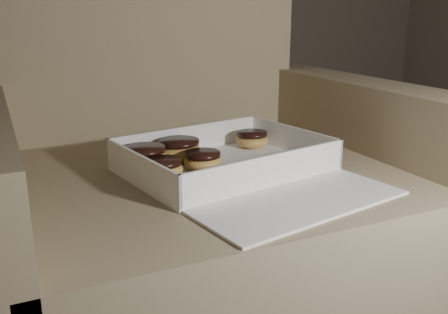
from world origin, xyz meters
name	(u,v)px	position (x,y,z in m)	size (l,w,h in m)	color
armchair	(193,215)	(0.12, 0.95, 0.32)	(0.99, 0.84, 1.03)	#837353
bakery_box	(237,169)	(0.16, 0.81, 0.48)	(0.46, 0.51, 0.07)	white
donut_a	(203,160)	(0.10, 0.84, 0.49)	(0.08, 0.08, 0.04)	gold
donut_b	(163,168)	(0.01, 0.82, 0.49)	(0.08, 0.08, 0.04)	gold
donut_c	(252,139)	(0.27, 0.95, 0.49)	(0.07, 0.07, 0.04)	gold
donut_d	(144,157)	(0.00, 0.90, 0.49)	(0.09, 0.09, 0.05)	gold
donut_e	(179,149)	(0.08, 0.92, 0.49)	(0.09, 0.09, 0.05)	gold
crumb_a	(171,194)	(0.00, 0.74, 0.47)	(0.01, 0.01, 0.00)	black
crumb_b	(217,184)	(0.09, 0.75, 0.47)	(0.01, 0.01, 0.00)	black
crumb_c	(297,166)	(0.28, 0.78, 0.47)	(0.01, 0.01, 0.00)	black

